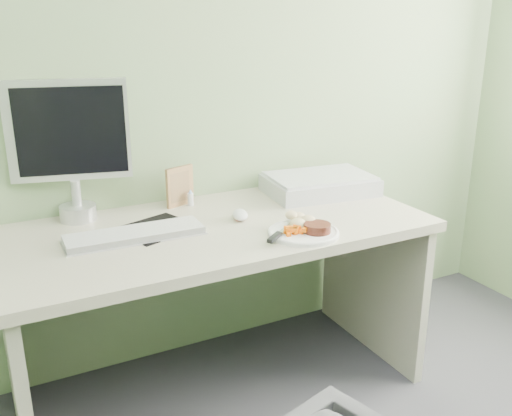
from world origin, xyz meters
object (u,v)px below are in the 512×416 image
scanner (320,185)px  monitor (70,143)px  plate (303,233)px  desk (218,269)px

scanner → monitor: 1.07m
plate → scanner: size_ratio=0.55×
scanner → desk: bearing=-157.4°
desk → monitor: size_ratio=3.01×
desk → monitor: (-0.45, 0.31, 0.48)m
desk → plate: 0.39m
scanner → monitor: monitor is taller
desk → monitor: monitor is taller
plate → monitor: monitor is taller
desk → monitor: 0.73m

